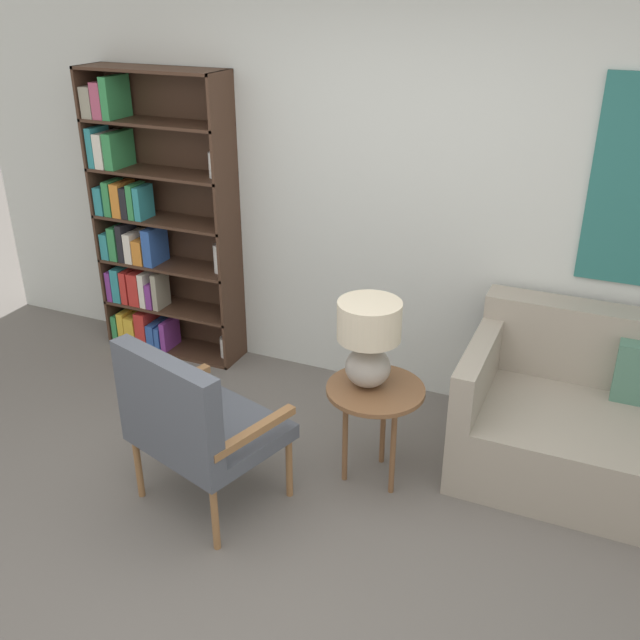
{
  "coord_description": "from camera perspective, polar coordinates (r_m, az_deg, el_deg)",
  "views": [
    {
      "loc": [
        1.28,
        -2.03,
        2.48
      ],
      "look_at": [
        -0.05,
        0.99,
        0.9
      ],
      "focal_mm": 40.0,
      "sensor_mm": 36.0,
      "label": 1
    }
  ],
  "objects": [
    {
      "name": "ground_plane",
      "position": [
        3.45,
        -6.33,
        -20.58
      ],
      "size": [
        14.0,
        14.0,
        0.0
      ],
      "primitive_type": "plane",
      "color": "#66605B"
    },
    {
      "name": "wall_back",
      "position": [
        4.39,
        6.51,
        10.55
      ],
      "size": [
        6.4,
        0.08,
        2.7
      ],
      "color": "silver",
      "rests_on": "ground_plane"
    },
    {
      "name": "bookshelf",
      "position": [
        5.15,
        -13.5,
        7.06
      ],
      "size": [
        1.02,
        0.3,
        1.98
      ],
      "color": "#422B1E",
      "rests_on": "ground_plane"
    },
    {
      "name": "armchair",
      "position": [
        3.57,
        -10.27,
        -7.84
      ],
      "size": [
        0.82,
        0.77,
        0.93
      ],
      "color": "olive",
      "rests_on": "ground_plane"
    },
    {
      "name": "couch",
      "position": [
        4.19,
        24.23,
        -8.19
      ],
      "size": [
        1.84,
        0.95,
        0.85
      ],
      "color": "#9E9384",
      "rests_on": "ground_plane"
    },
    {
      "name": "side_table",
      "position": [
        3.75,
        4.44,
        -6.26
      ],
      "size": [
        0.52,
        0.52,
        0.57
      ],
      "color": "brown",
      "rests_on": "ground_plane"
    },
    {
      "name": "table_lamp",
      "position": [
        3.6,
        3.93,
        -1.4
      ],
      "size": [
        0.33,
        0.33,
        0.47
      ],
      "color": "#A59E93",
      "rests_on": "side_table"
    }
  ]
}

